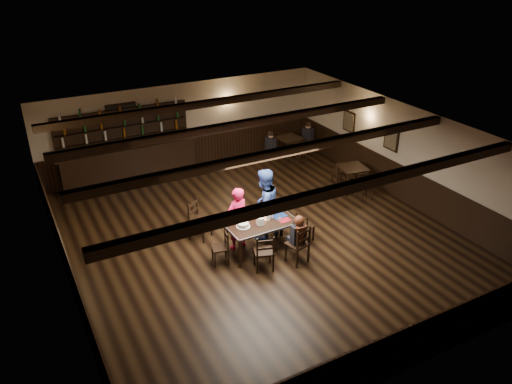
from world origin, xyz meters
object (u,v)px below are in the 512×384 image
man_blue (264,205)px  bar_counter (128,158)px  dining_table (262,226)px  chair_near_right (300,242)px  cake (243,225)px  woman_pink (237,218)px  chair_near_left (265,250)px

man_blue → bar_counter: (-2.00, 4.79, -0.18)m
dining_table → chair_near_right: 0.99m
man_blue → bar_counter: size_ratio=0.43×
cake → bar_counter: (-1.21, 5.26, -0.07)m
woman_pink → bar_counter: bearing=-85.7°
man_blue → cake: man_blue is taller
chair_near_right → man_blue: (-0.17, 1.37, 0.35)m
chair_near_left → chair_near_right: bearing=-8.3°
woman_pink → cake: size_ratio=4.82×
chair_near_left → bar_counter: bearing=102.4°
woman_pink → bar_counter: (-1.23, 4.91, -0.06)m
chair_near_left → chair_near_right: chair_near_right is taller
woman_pink → bar_counter: size_ratio=0.38×
woman_pink → bar_counter: 5.06m
woman_pink → bar_counter: bar_counter is taller
bar_counter → dining_table: bearing=-72.7°
woman_pink → cake: woman_pink is taller
dining_table → chair_near_left: (-0.33, -0.71, -0.15)m
cake → bar_counter: size_ratio=0.08×
chair_near_left → bar_counter: bar_counter is taller
chair_near_left → woman_pink: 1.16m
dining_table → woman_pink: 0.61m
chair_near_right → man_blue: size_ratio=0.52×
cake → chair_near_left: bearing=-80.9°
dining_table → bar_counter: bearing=107.3°
chair_near_right → cake: chair_near_right is taller
chair_near_right → bar_counter: bearing=109.4°
chair_near_left → bar_counter: (-1.33, 6.04, 0.20)m
chair_near_right → dining_table: bearing=121.5°
dining_table → chair_near_right: bearing=-58.5°
chair_near_right → bar_counter: (-2.17, 6.16, 0.18)m
dining_table → woman_pink: bearing=135.7°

